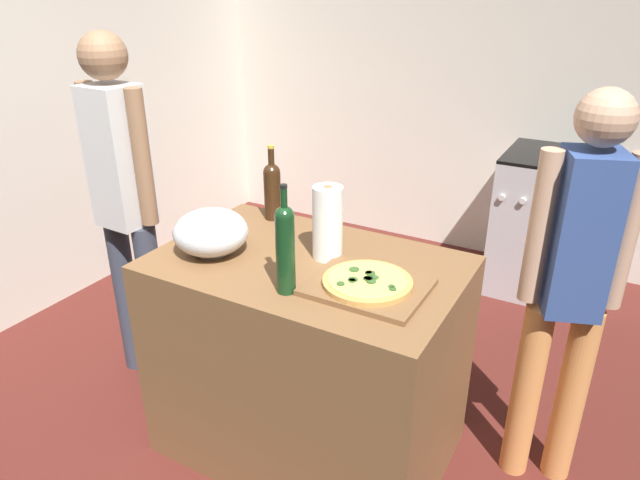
% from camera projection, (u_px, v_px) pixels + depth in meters
% --- Properties ---
extents(ground_plane, '(4.48, 3.59, 0.02)m').
position_uv_depth(ground_plane, '(373.00, 345.00, 3.24)').
color(ground_plane, '#511E19').
extents(kitchen_wall_rear, '(4.48, 0.10, 2.60)m').
position_uv_depth(kitchen_wall_rear, '(474.00, 70.00, 3.92)').
color(kitchen_wall_rear, silver).
rests_on(kitchen_wall_rear, ground_plane).
extents(kitchen_wall_left, '(0.10, 3.59, 2.60)m').
position_uv_depth(kitchen_wall_left, '(90.00, 79.00, 3.58)').
color(kitchen_wall_left, silver).
rests_on(kitchen_wall_left, ground_plane).
extents(counter, '(1.16, 0.75, 0.90)m').
position_uv_depth(counter, '(308.00, 359.00, 2.36)').
color(counter, brown).
rests_on(counter, ground_plane).
extents(cutting_board, '(0.40, 0.32, 0.02)m').
position_uv_depth(cutting_board, '(367.00, 287.00, 1.98)').
color(cutting_board, brown).
rests_on(cutting_board, counter).
extents(pizza, '(0.31, 0.31, 0.03)m').
position_uv_depth(pizza, '(367.00, 282.00, 1.97)').
color(pizza, tan).
rests_on(pizza, cutting_board).
extents(mixing_bowl, '(0.29, 0.29, 0.18)m').
position_uv_depth(mixing_bowl, '(211.00, 232.00, 2.21)').
color(mixing_bowl, '#B2B2B7').
rests_on(mixing_bowl, counter).
extents(paper_towel_roll, '(0.11, 0.11, 0.29)m').
position_uv_depth(paper_towel_roll, '(328.00, 223.00, 2.15)').
color(paper_towel_roll, white).
rests_on(paper_towel_roll, counter).
extents(wine_bottle_green, '(0.07, 0.07, 0.33)m').
position_uv_depth(wine_bottle_green, '(272.00, 188.00, 2.51)').
color(wine_bottle_green, '#331E0F').
rests_on(wine_bottle_green, counter).
extents(wine_bottle_dark, '(0.07, 0.07, 0.39)m').
position_uv_depth(wine_bottle_dark, '(285.00, 246.00, 1.90)').
color(wine_bottle_dark, '#143819').
rests_on(wine_bottle_dark, counter).
extents(stove, '(0.61, 0.64, 0.94)m').
position_uv_depth(stove, '(547.00, 223.00, 3.65)').
color(stove, '#B7B7BC').
rests_on(stove, ground_plane).
extents(person_in_stripes, '(0.38, 0.21, 1.69)m').
position_uv_depth(person_in_stripes, '(124.00, 195.00, 2.61)').
color(person_in_stripes, '#383D4C').
rests_on(person_in_stripes, ground_plane).
extents(person_in_red, '(0.34, 0.25, 1.57)m').
position_uv_depth(person_in_red, '(572.00, 282.00, 2.04)').
color(person_in_red, '#D88C4C').
rests_on(person_in_red, ground_plane).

